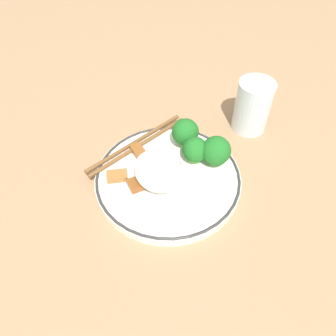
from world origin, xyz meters
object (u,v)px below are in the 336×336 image
object	(u,v)px
plate	(168,178)
broccoli_back_left	(216,151)
chopsticks	(138,144)
broccoli_back_right	(185,132)
broccoli_back_center	(194,149)
drinking_glass	(253,106)

from	to	relation	value
plate	broccoli_back_left	bearing A→B (deg)	-107.90
broccoli_back_left	chopsticks	distance (m)	0.14
plate	broccoli_back_right	world-z (taller)	broccoli_back_right
plate	broccoli_back_right	xyz separation A→B (m)	(0.04, -0.07, 0.04)
plate	broccoli_back_right	distance (m)	0.09
broccoli_back_left	broccoli_back_right	world-z (taller)	same
broccoli_back_right	broccoli_back_left	bearing A→B (deg)	-170.20
broccoli_back_left	broccoli_back_right	distance (m)	0.07
broccoli_back_center	drinking_glass	xyz separation A→B (m)	(0.01, -0.15, 0.01)
plate	chopsticks	distance (m)	0.09
plate	broccoli_back_center	xyz separation A→B (m)	(0.00, -0.06, 0.03)
broccoli_back_right	drinking_glass	size ratio (longest dim) A/B	0.55
broccoli_back_left	drinking_glass	bearing A→B (deg)	-72.79
broccoli_back_right	drinking_glass	xyz separation A→B (m)	(-0.03, -0.14, 0.00)
chopsticks	drinking_glass	size ratio (longest dim) A/B	2.13
broccoli_back_left	drinking_glass	size ratio (longest dim) A/B	0.55
broccoli_back_left	broccoli_back_right	bearing A→B (deg)	9.80
broccoli_back_center	plate	bearing A→B (deg)	92.25
chopsticks	drinking_glass	distance (m)	0.23
broccoli_back_left	broccoli_back_center	bearing A→B (deg)	38.58
broccoli_back_left	plate	bearing A→B (deg)	72.10
plate	broccoli_back_center	distance (m)	0.07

